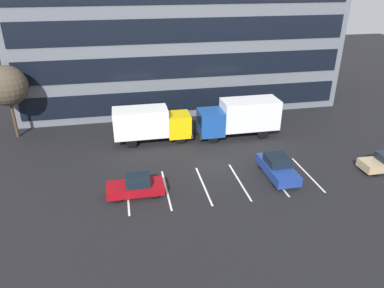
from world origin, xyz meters
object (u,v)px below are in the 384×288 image
at_px(sedan_maroon, 136,186).
at_px(box_truck_blue, 240,116).
at_px(sedan_navy, 278,167).
at_px(box_truck_yellow, 151,123).
at_px(bare_tree, 7,86).

bearing_deg(sedan_maroon, box_truck_blue, 39.04).
height_order(box_truck_blue, sedan_navy, box_truck_blue).
relative_size(sedan_navy, sedan_maroon, 1.11).
relative_size(box_truck_blue, sedan_maroon, 1.93).
xyz_separation_m(box_truck_yellow, bare_tree, (-12.55, 3.66, 3.18)).
xyz_separation_m(box_truck_yellow, box_truck_blue, (8.41, -0.36, 0.16)).
height_order(box_truck_yellow, sedan_navy, box_truck_yellow).
xyz_separation_m(box_truck_yellow, sedan_navy, (8.97, -8.24, -1.10)).
height_order(sedan_navy, sedan_maroon, sedan_navy).
bearing_deg(bare_tree, sedan_maroon, -49.45).
height_order(box_truck_yellow, box_truck_blue, box_truck_blue).
bearing_deg(bare_tree, sedan_navy, -28.95).
bearing_deg(bare_tree, box_truck_blue, -10.86).
distance_m(box_truck_yellow, bare_tree, 13.45).
height_order(sedan_maroon, bare_tree, bare_tree).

